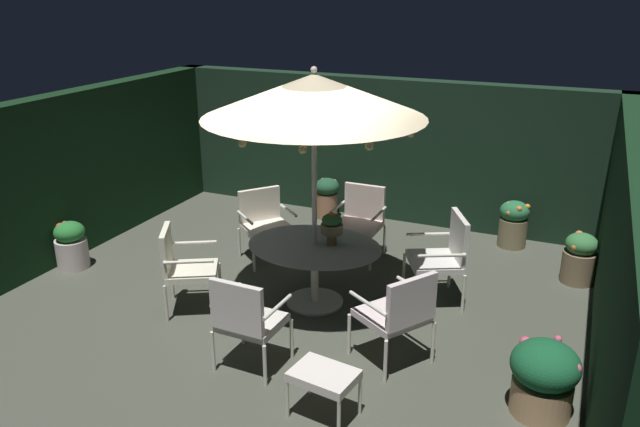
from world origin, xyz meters
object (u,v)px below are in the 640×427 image
centerpiece_planter (332,225)px  patio_chair_east (246,317)px  ottoman_footrest (324,377)px  patio_chair_northeast (183,263)px  patio_chair_south (444,252)px  patio_chair_southwest (360,217)px  potted_plant_front_corner (327,196)px  potted_plant_right_far (544,376)px  potted_plant_back_right (580,258)px  patio_chair_southeast (399,311)px  patio_dining_table (315,258)px  potted_plant_back_left (513,223)px  patio_umbrella (314,96)px  patio_chair_north (264,220)px  potted_plant_left_far (71,244)px

centerpiece_planter → patio_chair_east: (-0.21, -1.57, -0.40)m
patio_chair_east → ottoman_footrest: 1.02m
patio_chair_northeast → patio_chair_east: (1.25, -0.76, -0.00)m
patio_chair_south → ottoman_footrest: (-0.43, -2.48, -0.22)m
patio_chair_south → patio_chair_southwest: (-1.32, 0.81, -0.05)m
potted_plant_front_corner → ottoman_footrest: bearing=-67.3°
patio_chair_northeast → patio_chair_east: same height
patio_chair_southwest → potted_plant_right_far: patio_chair_southwest is taller
patio_chair_southwest → potted_plant_back_right: bearing=6.9°
patio_chair_southeast → potted_plant_front_corner: bearing=122.5°
patio_dining_table → potted_plant_back_left: patio_dining_table is taller
potted_plant_right_far → potted_plant_back_right: 2.84m
potted_plant_back_right → patio_umbrella: bearing=-146.7°
patio_chair_north → potted_plant_back_left: bearing=29.9°
patio_chair_south → potted_plant_back_left: patio_chair_south is taller
patio_chair_northeast → patio_chair_southwest: (1.30, 2.19, -0.01)m
centerpiece_planter → patio_chair_south: bearing=26.4°
patio_chair_southeast → patio_umbrella: bearing=146.9°
patio_chair_east → centerpiece_planter: bearing=82.2°
patio_umbrella → centerpiece_planter: bearing=28.6°
patio_dining_table → patio_umbrella: bearing=-3.7°
patio_chair_southwest → potted_plant_back_left: (1.85, 1.18, -0.21)m
patio_chair_northeast → patio_chair_south: bearing=27.9°
patio_umbrella → patio_chair_southeast: patio_umbrella is taller
patio_umbrella → patio_chair_southwest: bearing=89.8°
patio_chair_northeast → potted_plant_front_corner: bearing=84.7°
patio_chair_east → patio_chair_southeast: size_ratio=1.00×
centerpiece_planter → patio_chair_north: centerpiece_planter is taller
potted_plant_back_left → potted_plant_left_far: potted_plant_back_left is taller
patio_chair_northeast → potted_plant_back_right: size_ratio=1.52×
patio_dining_table → patio_chair_east: bearing=-91.7°
patio_chair_southeast → patio_chair_south: (0.09, 1.47, 0.03)m
potted_plant_left_far → potted_plant_back_right: 6.43m
patio_chair_north → potted_plant_right_far: bearing=-27.5°
potted_plant_back_right → potted_plant_front_corner: (-3.74, 0.85, 0.03)m
patio_dining_table → potted_plant_back_left: 3.25m
potted_plant_back_left → patio_chair_east: bearing=-114.7°
potted_plant_back_left → patio_umbrella: bearing=-125.0°
centerpiece_planter → patio_chair_southeast: size_ratio=0.39×
patio_chair_north → patio_chair_east: (1.10, -2.39, 0.03)m
patio_chair_east → patio_chair_southeast: 1.44m
patio_dining_table → potted_plant_front_corner: patio_dining_table is taller
patio_dining_table → ottoman_footrest: patio_dining_table is taller
patio_dining_table → patio_chair_southwest: (0.01, 1.48, -0.02)m
potted_plant_left_far → potted_plant_back_right: bearing=19.8°
patio_umbrella → potted_plant_right_far: 3.45m
patio_chair_north → ottoman_footrest: size_ratio=1.58×
patio_umbrella → ottoman_footrest: bearing=-63.7°
patio_chair_southwest → potted_plant_back_left: patio_chair_southwest is taller
patio_chair_south → potted_plant_front_corner: 3.05m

